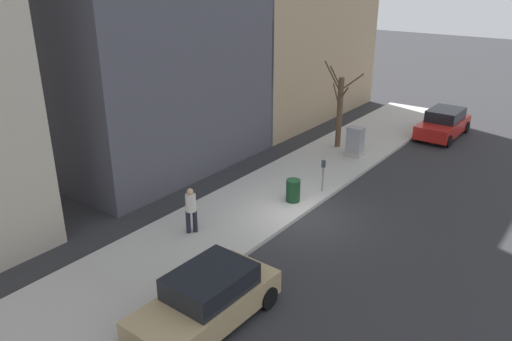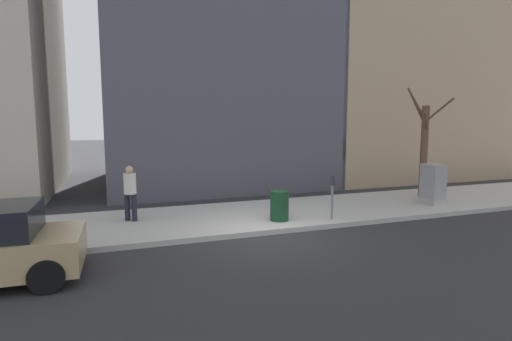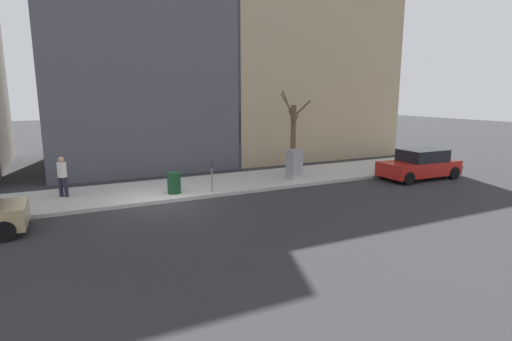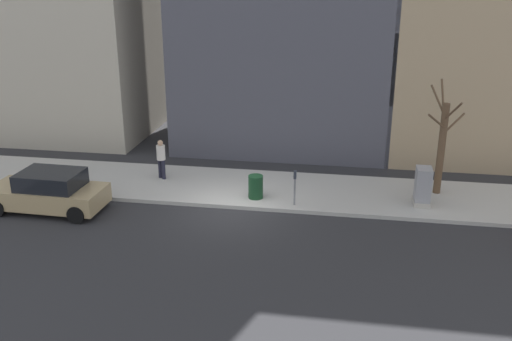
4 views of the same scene
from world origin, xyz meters
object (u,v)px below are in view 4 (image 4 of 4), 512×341
(bare_tree, at_px, (442,144))
(trash_bin, at_px, (256,187))
(parking_meter, at_px, (295,184))
(pedestrian_near_meter, at_px, (161,157))
(parked_car_tan, at_px, (49,192))
(utility_box, at_px, (423,187))

(bare_tree, distance_m, trash_bin, 7.28)
(parking_meter, distance_m, trash_bin, 1.64)
(bare_tree, relative_size, pedestrian_near_meter, 2.61)
(pedestrian_near_meter, bearing_deg, parking_meter, 18.61)
(pedestrian_near_meter, bearing_deg, bare_tree, 38.28)
(parked_car_tan, xyz_separation_m, pedestrian_near_meter, (3.54, -3.14, 0.35))
(bare_tree, xyz_separation_m, trash_bin, (-1.71, 6.91, -1.54))
(utility_box, bearing_deg, pedestrian_near_meter, 84.18)
(parking_meter, height_order, pedestrian_near_meter, pedestrian_near_meter)
(pedestrian_near_meter, bearing_deg, parked_car_tan, -94.61)
(bare_tree, bearing_deg, pedestrian_near_meter, 91.29)
(parking_meter, xyz_separation_m, pedestrian_near_meter, (1.91, 5.75, 0.11))
(utility_box, height_order, trash_bin, utility_box)
(trash_bin, bearing_deg, parked_car_tan, 105.78)
(pedestrian_near_meter, bearing_deg, utility_box, 31.17)
(parked_car_tan, distance_m, pedestrian_near_meter, 4.74)
(parking_meter, bearing_deg, pedestrian_near_meter, 71.62)
(parking_meter, xyz_separation_m, trash_bin, (0.45, 1.54, -0.38))
(utility_box, relative_size, trash_bin, 1.59)
(parking_meter, height_order, utility_box, utility_box)
(parked_car_tan, distance_m, utility_box, 13.77)
(parking_meter, height_order, bare_tree, bare_tree)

